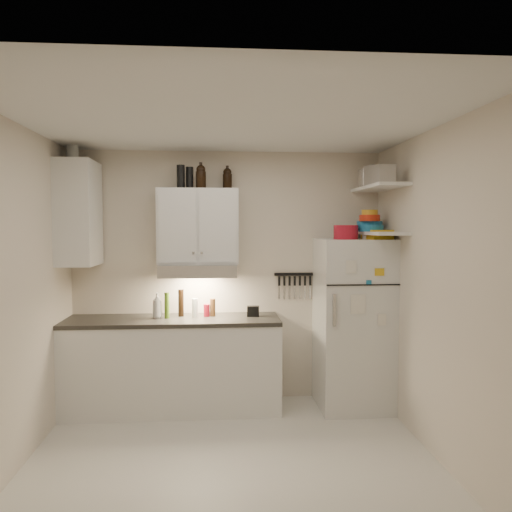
{
  "coord_description": "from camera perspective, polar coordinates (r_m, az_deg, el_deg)",
  "views": [
    {
      "loc": [
        -0.11,
        -3.71,
        1.83
      ],
      "look_at": [
        0.25,
        0.9,
        1.55
      ],
      "focal_mm": 35.0,
      "sensor_mm": 36.0,
      "label": 1
    }
  ],
  "objects": [
    {
      "name": "upper_cabinet",
      "position": [
        5.05,
        -6.63,
        3.38
      ],
      "size": [
        0.8,
        0.33,
        0.75
      ],
      "primitive_type": "cube",
      "color": "white",
      "rests_on": "back_wall"
    },
    {
      "name": "book_stack",
      "position": [
        4.99,
        13.66,
        2.4
      ],
      "size": [
        0.26,
        0.3,
        0.09
      ],
      "primitive_type": "cube",
      "rotation": [
        0.0,
        0.0,
        0.17
      ],
      "color": "gold",
      "rests_on": "fridge"
    },
    {
      "name": "right_wall",
      "position": [
        4.13,
        20.27,
        -4.13
      ],
      "size": [
        0.02,
        3.0,
        2.6
      ],
      "primitive_type": "cube",
      "color": "beige",
      "rests_on": "ground"
    },
    {
      "name": "fridge",
      "position": [
        5.15,
        11.02,
        -7.57
      ],
      "size": [
        0.7,
        0.68,
        1.7
      ],
      "primitive_type": "cube",
      "color": "silver",
      "rests_on": "floor"
    },
    {
      "name": "left_wall",
      "position": [
        4.04,
        -26.3,
        -4.43
      ],
      "size": [
        0.02,
        3.0,
        2.6
      ],
      "primitive_type": "cube",
      "color": "beige",
      "rests_on": "ground"
    },
    {
      "name": "side_cabinet",
      "position": [
        5.09,
        -19.61,
        4.61
      ],
      "size": [
        0.33,
        0.55,
        1.0
      ],
      "primitive_type": "cube",
      "color": "white",
      "rests_on": "left_wall"
    },
    {
      "name": "growler_b",
      "position": [
        5.14,
        -3.29,
        8.84
      ],
      "size": [
        0.1,
        0.1,
        0.22
      ],
      "primitive_type": null,
      "rotation": [
        0.0,
        0.0,
        -0.12
      ],
      "color": "black",
      "rests_on": "upper_cabinet"
    },
    {
      "name": "soap_bottle",
      "position": [
        5.03,
        -11.22,
        -5.42
      ],
      "size": [
        0.14,
        0.14,
        0.28
      ],
      "primitive_type": "imported",
      "rotation": [
        0.0,
        0.0,
        0.34
      ],
      "color": "white",
      "rests_on": "countertop"
    },
    {
      "name": "floor",
      "position": [
        4.15,
        -2.7,
        -22.89
      ],
      "size": [
        3.2,
        3.0,
        0.02
      ],
      "primitive_type": "cube",
      "color": "silver",
      "rests_on": "ground"
    },
    {
      "name": "countertop",
      "position": [
        5.02,
        -9.49,
        -7.26
      ],
      "size": [
        2.1,
        0.62,
        0.04
      ],
      "primitive_type": "cube",
      "color": "#2E2C27",
      "rests_on": "base_cabinet"
    },
    {
      "name": "back_wall",
      "position": [
        5.25,
        -3.24,
        -2.34
      ],
      "size": [
        3.2,
        0.02,
        2.6
      ],
      "primitive_type": "cube",
      "color": "beige",
      "rests_on": "ground"
    },
    {
      "name": "clear_bottle",
      "position": [
        5.06,
        -7.0,
        -5.88
      ],
      "size": [
        0.06,
        0.06,
        0.18
      ],
      "primitive_type": "cylinder",
      "rotation": [
        0.0,
        0.0,
        -0.04
      ],
      "color": "silver",
      "rests_on": "countertop"
    },
    {
      "name": "tin_a",
      "position": [
        4.99,
        13.64,
        8.91
      ],
      "size": [
        0.22,
        0.2,
        0.19
      ],
      "primitive_type": "cube",
      "rotation": [
        0.0,
        0.0,
        0.17
      ],
      "color": "#AAAAAD",
      "rests_on": "shelf_hi"
    },
    {
      "name": "dutch_oven",
      "position": [
        4.91,
        10.22,
        2.69
      ],
      "size": [
        0.29,
        0.29,
        0.14
      ],
      "primitive_type": "cylinder",
      "rotation": [
        0.0,
        0.0,
        0.25
      ],
      "color": "maroon",
      "rests_on": "fridge"
    },
    {
      "name": "shelf_hi",
      "position": [
        5.0,
        13.85,
        7.6
      ],
      "size": [
        0.3,
        0.95,
        0.03
      ],
      "primitive_type": "cube",
      "color": "white",
      "rests_on": "right_wall"
    },
    {
      "name": "base_cabinet",
      "position": [
        5.13,
        -9.43,
        -12.32
      ],
      "size": [
        2.1,
        0.6,
        0.88
      ],
      "primitive_type": "cube",
      "color": "white",
      "rests_on": "floor"
    },
    {
      "name": "range_hood",
      "position": [
        5.01,
        -6.62,
        -1.6
      ],
      "size": [
        0.76,
        0.46,
        0.12
      ],
      "primitive_type": "cube",
      "color": "silver",
      "rests_on": "back_wall"
    },
    {
      "name": "red_jar",
      "position": [
        5.06,
        -5.66,
        -6.19
      ],
      "size": [
        0.06,
        0.06,
        0.12
      ],
      "primitive_type": "cylinder",
      "rotation": [
        0.0,
        0.0,
        0.05
      ],
      "color": "maroon",
      "rests_on": "countertop"
    },
    {
      "name": "bowl_orange",
      "position": [
        5.12,
        12.86,
        4.25
      ],
      "size": [
        0.21,
        0.21,
        0.06
      ],
      "primitive_type": "cylinder",
      "color": "red",
      "rests_on": "bowl_teal"
    },
    {
      "name": "oil_bottle",
      "position": [
        5.01,
        -10.14,
        -5.58
      ],
      "size": [
        0.06,
        0.06,
        0.26
      ],
      "primitive_type": "cylinder",
      "rotation": [
        0.0,
        0.0,
        0.4
      ],
      "color": "#4B731C",
      "rests_on": "countertop"
    },
    {
      "name": "bowl_teal",
      "position": [
        5.19,
        12.85,
        3.33
      ],
      "size": [
        0.26,
        0.26,
        0.1
      ],
      "primitive_type": "cylinder",
      "color": "#1C6D9D",
      "rests_on": "shelf_lo"
    },
    {
      "name": "side_jar",
      "position": [
        5.19,
        -20.24,
        10.96
      ],
      "size": [
        0.13,
        0.13,
        0.15
      ],
      "primitive_type": "cylinder",
      "rotation": [
        0.0,
        0.0,
        0.14
      ],
      "color": "silver",
      "rests_on": "side_cabinet"
    },
    {
      "name": "thermos_b",
      "position": [
        5.01,
        -8.59,
        8.96
      ],
      "size": [
        0.1,
        0.1,
        0.23
      ],
      "primitive_type": "cylinder",
      "rotation": [
        0.0,
        0.0,
        -0.42
      ],
      "color": "black",
      "rests_on": "upper_cabinet"
    },
    {
      "name": "vinegar_bottle",
      "position": [
        5.09,
        -8.57,
        -5.32
      ],
      "size": [
        0.07,
        0.07,
        0.27
      ],
      "primitive_type": "cylinder",
      "rotation": [
        0.0,
        0.0,
        0.3
      ],
      "color": "black",
      "rests_on": "countertop"
    },
    {
      "name": "stock_pot",
      "position": [
        5.26,
        12.99,
        8.59
      ],
      "size": [
        0.29,
        0.29,
        0.19
      ],
      "primitive_type": "cylinder",
      "rotation": [
        0.0,
        0.0,
        0.13
      ],
      "color": "silver",
      "rests_on": "shelf_hi"
    },
    {
      "name": "knife_strip",
      "position": [
        5.29,
        4.38,
        -2.09
      ],
      "size": [
        0.42,
        0.02,
        0.03
      ],
      "primitive_type": "cube",
      "color": "black",
      "rests_on": "back_wall"
    },
    {
      "name": "shelf_lo",
      "position": [
        4.99,
        13.78,
        2.56
      ],
      "size": [
        0.3,
        0.95,
        0.03
      ],
      "primitive_type": "cube",
      "color": "white",
      "rests_on": "right_wall"
    },
    {
      "name": "pepper_mill",
      "position": [
        5.07,
        -4.98,
        -5.87
      ],
      "size": [
        0.06,
        0.06,
        0.18
      ],
      "primitive_type": "cylinder",
      "rotation": [
        0.0,
        0.0,
        -0.17
      ],
      "color": "brown",
      "rests_on": "countertop"
    },
    {
      "name": "tin_b",
      "position": [
        4.67,
        14.39,
        9.07
      ],
      "size": [
        0.18,
        0.18,
        0.16
      ],
      "primitive_type": "cube",
      "rotation": [
        0.0,
        0.0,
        0.14
      ],
      "color": "#AAAAAD",
      "rests_on": "shelf_hi"
    },
    {
      "name": "growler_a",
      "position": [
        5.02,
        -6.32,
        9.03
      ],
      "size": [
        0.12,
        0.12,
        0.24
      ],
      "primitive_type": null,
      "rotation": [
        0.0,
        0.0,
        0.24
      ],
      "color": "black",
      "rests_on": "upper_cabinet"
    },
    {
      "name": "bowl_yellow",
      "position": [
        5.12,
        12.87,
        4.88
      ],
      "size": [
        0.16,
        0.16,
        0.05
      ],
      "primitive_type": "cylinder",
      "color": "gold",
      "rests_on": "bowl_orange"
    },
    {
      "name": "thermos_a",
      "position": [
        5.05,
        -7.6,
        8.85
      ],
      "size": [
        0.08,
        0.08,
        0.21
      ],
      "primitive_type": "cylinder",
      "rotation": [
        0.0,
        0.0,
        0.04
      ],
      "color": "black",
      "rests_on": "upper_cabinet"
    },
    {
      "name": "spice_jar",
      "position": [
        4.98,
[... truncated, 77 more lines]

